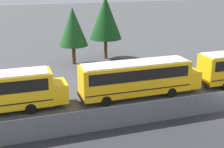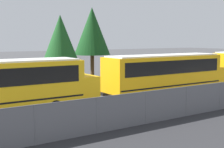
% 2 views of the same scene
% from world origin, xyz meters
% --- Properties ---
extents(school_bus_2, '(11.56, 2.52, 3.34)m').
position_xyz_m(school_bus_2, '(-5.79, 5.29, 1.96)').
color(school_bus_2, '#EDA80F').
rests_on(school_bus_2, ground_plane).
extents(tree_0, '(3.64, 3.64, 7.09)m').
position_xyz_m(tree_0, '(-9.09, 18.05, 4.70)').
color(tree_0, '#51381E').
rests_on(tree_0, ground_plane).
extents(tree_2, '(4.25, 4.25, 8.22)m').
position_xyz_m(tree_2, '(-4.47, 19.36, 5.43)').
color(tree_2, '#51381E').
rests_on(tree_2, ground_plane).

